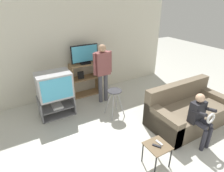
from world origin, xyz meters
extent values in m
cube|color=silver|center=(0.00, 3.94, 1.30)|extent=(6.40, 0.06, 2.60)
cube|color=slate|center=(-0.75, 3.06, 0.01)|extent=(0.82, 0.53, 0.02)
cube|color=slate|center=(-0.75, 3.06, 0.23)|extent=(0.79, 0.53, 0.02)
cube|color=slate|center=(-0.75, 3.06, 0.50)|extent=(0.82, 0.53, 0.02)
cube|color=slate|center=(-1.15, 3.06, 0.25)|extent=(0.03, 0.53, 0.51)
cube|color=slate|center=(-0.36, 3.06, 0.25)|extent=(0.03, 0.53, 0.51)
cube|color=silver|center=(-0.75, 2.99, 0.26)|extent=(0.24, 0.28, 0.05)
cube|color=#B2B2B7|center=(-0.74, 3.05, 0.81)|extent=(0.78, 0.53, 0.60)
cube|color=#4CB7E0|center=(-0.74, 2.78, 0.81)|extent=(0.70, 0.01, 0.52)
cube|color=#9E7A51|center=(-0.12, 3.69, 0.49)|extent=(0.03, 0.36, 0.97)
cube|color=#9E7A51|center=(0.69, 3.69, 0.49)|extent=(0.03, 0.36, 0.97)
cube|color=#9E7A51|center=(0.29, 3.69, 0.02)|extent=(0.78, 0.36, 0.03)
cube|color=#9E7A51|center=(0.29, 3.69, 0.54)|extent=(0.78, 0.36, 0.03)
cube|color=#9E7A51|center=(0.29, 3.69, 0.96)|extent=(0.78, 0.36, 0.03)
cube|color=black|center=(0.14, 3.64, 0.66)|extent=(0.18, 0.04, 0.22)
cube|color=black|center=(0.31, 3.66, 0.99)|extent=(0.27, 0.20, 0.04)
cube|color=black|center=(0.31, 3.66, 1.26)|extent=(0.78, 0.04, 0.49)
cube|color=#4CB7E0|center=(0.31, 3.64, 1.26)|extent=(0.73, 0.01, 0.44)
cylinder|color=#99999E|center=(0.36, 2.19, 0.33)|extent=(0.16, 0.17, 0.67)
cylinder|color=#99999E|center=(0.58, 2.19, 0.33)|extent=(0.16, 0.17, 0.67)
cylinder|color=#99999E|center=(0.36, 2.43, 0.33)|extent=(0.16, 0.17, 0.67)
cylinder|color=#99999E|center=(0.58, 2.43, 0.33)|extent=(0.16, 0.17, 0.67)
cylinder|color=#333338|center=(0.47, 2.31, 0.67)|extent=(0.34, 0.34, 0.02)
cube|color=brown|center=(0.32, 0.64, 0.42)|extent=(0.38, 0.38, 0.02)
cylinder|color=black|center=(0.15, 0.47, 0.21)|extent=(0.02, 0.02, 0.41)
cylinder|color=black|center=(0.48, 0.47, 0.21)|extent=(0.02, 0.02, 0.41)
cylinder|color=black|center=(0.15, 0.80, 0.21)|extent=(0.02, 0.02, 0.41)
cylinder|color=black|center=(0.48, 0.80, 0.21)|extent=(0.02, 0.02, 0.41)
cube|color=#232328|center=(0.29, 0.63, 0.44)|extent=(0.11, 0.14, 0.02)
cube|color=silver|center=(0.37, 0.67, 0.44)|extent=(0.05, 0.15, 0.02)
cube|color=#756651|center=(1.78, 1.18, 0.23)|extent=(1.87, 0.97, 0.46)
cube|color=#756651|center=(1.78, 1.57, 0.67)|extent=(1.87, 0.20, 0.42)
cube|color=#756651|center=(0.95, 1.18, 0.29)|extent=(0.22, 0.97, 0.58)
cube|color=#756651|center=(2.60, 1.18, 0.29)|extent=(0.22, 0.97, 0.58)
cylinder|color=#4C4C56|center=(0.47, 3.07, 0.40)|extent=(0.11, 0.11, 0.81)
cylinder|color=#4C4C56|center=(0.63, 3.07, 0.40)|extent=(0.11, 0.11, 0.81)
cube|color=#8C4C4C|center=(0.55, 3.07, 1.11)|extent=(0.38, 0.20, 0.60)
cylinder|color=#8C4C4C|center=(0.32, 3.07, 1.12)|extent=(0.08, 0.08, 0.57)
cylinder|color=#8C4C4C|center=(0.78, 3.07, 1.12)|extent=(0.08, 0.08, 0.57)
sphere|color=tan|center=(0.55, 3.07, 1.51)|extent=(0.19, 0.19, 0.19)
cylinder|color=#2D2D38|center=(1.31, 0.46, 0.23)|extent=(0.08, 0.08, 0.46)
cylinder|color=#2D2D38|center=(1.46, 0.46, 0.23)|extent=(0.08, 0.08, 0.46)
cylinder|color=#2D2D38|center=(1.31, 0.61, 0.50)|extent=(0.09, 0.30, 0.09)
cylinder|color=#2D2D38|center=(1.46, 0.61, 0.50)|extent=(0.09, 0.30, 0.09)
cube|color=#232328|center=(1.39, 0.76, 0.68)|extent=(0.30, 0.17, 0.43)
cylinder|color=#232328|center=(1.25, 0.63, 0.76)|extent=(0.06, 0.31, 0.14)
cylinder|color=#232328|center=(1.52, 0.63, 0.76)|extent=(0.06, 0.31, 0.14)
sphere|color=#DBAD89|center=(1.39, 0.76, 0.98)|extent=(0.17, 0.17, 0.17)
torus|color=white|center=(1.39, 0.47, 0.70)|extent=(0.21, 0.04, 0.21)
camera|label=1|loc=(-1.53, -1.05, 2.67)|focal=30.00mm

